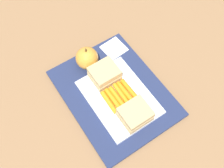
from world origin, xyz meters
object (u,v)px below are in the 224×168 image
sandwich_half_right (105,74)px  apple (87,58)px  carrot_sticks_bundle (119,95)px  food_tray (119,97)px  paper_napkin (114,48)px  sandwich_half_left (135,114)px

sandwich_half_right → apple: (0.08, 0.01, 0.00)m
sandwich_half_right → carrot_sticks_bundle: bearing=-179.9°
food_tray → apple: apple is taller
carrot_sticks_bundle → paper_napkin: size_ratio=1.25×
sandwich_half_left → apple: bearing=3.6°
carrot_sticks_bundle → paper_napkin: carrot_sticks_bundle is taller
sandwich_half_right → apple: 0.08m
sandwich_half_right → sandwich_half_left: bearing=180.0°
food_tray → sandwich_half_right: 0.08m
apple → sandwich_half_right: bearing=-169.2°
carrot_sticks_bundle → sandwich_half_left: bearing=179.9°
food_tray → sandwich_half_right: (0.08, 0.00, 0.03)m
sandwich_half_left → apple: 0.23m
food_tray → apple: 0.16m
sandwich_half_left → carrot_sticks_bundle: size_ratio=0.92×
apple → food_tray: bearing=-174.6°
apple → paper_napkin: size_ratio=1.17×
paper_napkin → sandwich_half_left: bearing=159.3°
food_tray → sandwich_half_left: 0.08m
food_tray → carrot_sticks_bundle: 0.01m
sandwich_half_left → paper_napkin: 0.26m
carrot_sticks_bundle → sandwich_half_right: bearing=0.1°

